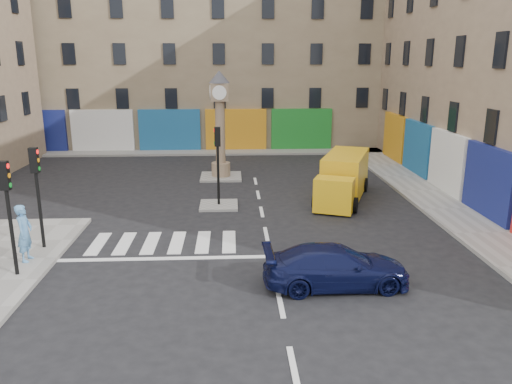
{
  "coord_description": "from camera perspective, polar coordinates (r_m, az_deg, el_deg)",
  "views": [
    {
      "loc": [
        -1.35,
        -14.98,
        6.85
      ],
      "look_at": [
        -0.46,
        3.12,
        2.0
      ],
      "focal_mm": 35.0,
      "sensor_mm": 36.0,
      "label": 1
    }
  ],
  "objects": [
    {
      "name": "ground",
      "position": [
        16.53,
        2.14,
        -9.51
      ],
      "size": [
        120.0,
        120.0,
        0.0
      ],
      "primitive_type": "plane",
      "color": "black",
      "rests_on": "ground"
    },
    {
      "name": "sidewalk_right",
      "position": [
        27.77,
        18.48,
        0.07
      ],
      "size": [
        2.6,
        30.0,
        0.15
      ],
      "primitive_type": "cube",
      "color": "gray",
      "rests_on": "ground"
    },
    {
      "name": "sidewalk_far",
      "position": [
        37.88,
        -6.82,
        4.57
      ],
      "size": [
        32.0,
        2.4,
        0.15
      ],
      "primitive_type": "cube",
      "color": "gray",
      "rests_on": "ground"
    },
    {
      "name": "island_near",
      "position": [
        23.97,
        -4.27,
        -1.52
      ],
      "size": [
        1.8,
        1.8,
        0.12
      ],
      "primitive_type": "cube",
      "color": "gray",
      "rests_on": "ground"
    },
    {
      "name": "island_far",
      "position": [
        29.77,
        -4.01,
        1.76
      ],
      "size": [
        2.4,
        2.4,
        0.12
      ],
      "primitive_type": "cube",
      "color": "gray",
      "rests_on": "ground"
    },
    {
      "name": "building_far",
      "position": [
        43.09,
        -6.65,
        17.07
      ],
      "size": [
        32.0,
        10.0,
        17.0
      ],
      "primitive_type": "cube",
      "color": "#87765A",
      "rests_on": "ground"
    },
    {
      "name": "traffic_light_left_near",
      "position": [
        17.22,
        -26.53,
        -0.85
      ],
      "size": [
        0.28,
        0.22,
        3.7
      ],
      "color": "black",
      "rests_on": "sidewalk_left"
    },
    {
      "name": "traffic_light_left_far",
      "position": [
        19.37,
        -23.78,
        1.08
      ],
      "size": [
        0.28,
        0.22,
        3.7
      ],
      "color": "black",
      "rests_on": "sidewalk_left"
    },
    {
      "name": "traffic_light_island",
      "position": [
        23.38,
        -4.39,
        4.44
      ],
      "size": [
        0.28,
        0.22,
        3.7
      ],
      "color": "black",
      "rests_on": "island_near"
    },
    {
      "name": "clock_pillar",
      "position": [
        29.17,
        -4.14,
        8.44
      ],
      "size": [
        1.2,
        1.2,
        6.1
      ],
      "color": "#927A60",
      "rests_on": "island_far"
    },
    {
      "name": "navy_sedan",
      "position": [
        15.73,
        9.13,
        -8.41
      ],
      "size": [
        4.56,
        1.96,
        1.31
      ],
      "primitive_type": "imported",
      "rotation": [
        0.0,
        0.0,
        1.6
      ],
      "color": "black",
      "rests_on": "ground"
    },
    {
      "name": "yellow_van",
      "position": [
        25.44,
        9.96,
        1.67
      ],
      "size": [
        3.86,
        6.28,
        2.2
      ],
      "rotation": [
        0.0,
        0.0,
        -0.37
      ],
      "color": "gold",
      "rests_on": "ground"
    },
    {
      "name": "pedestrian_blue",
      "position": [
        18.67,
        -24.93,
        -4.26
      ],
      "size": [
        0.5,
        0.74,
        1.99
      ],
      "primitive_type": "imported",
      "rotation": [
        0.0,
        0.0,
        1.54
      ],
      "color": "#538BBE",
      "rests_on": "sidewalk_left"
    }
  ]
}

